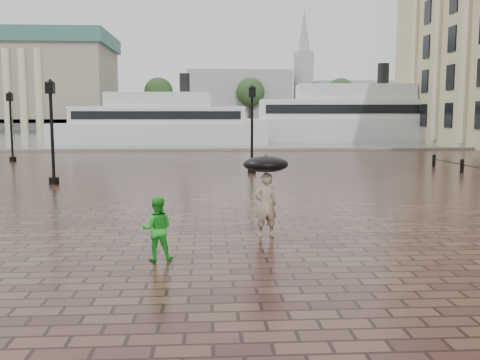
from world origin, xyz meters
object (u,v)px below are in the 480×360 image
object	(u,v)px
ferry_near	(160,123)
ferry_far	(354,118)
adult_pedestrian	(265,205)
child_pedestrian	(157,229)
street_lamps	(100,128)

from	to	relation	value
ferry_near	ferry_far	distance (m)	22.40
adult_pedestrian	ferry_far	distance (m)	50.68
child_pedestrian	ferry_near	distance (m)	45.33
child_pedestrian	ferry_near	xyz separation A→B (m)	(-3.91, 45.13, 1.52)
child_pedestrian	ferry_far	xyz separation A→B (m)	(17.90, 50.19, 2.01)
street_lamps	ferry_near	world-z (taller)	ferry_near
child_pedestrian	ferry_far	distance (m)	53.33
child_pedestrian	ferry_far	size ratio (longest dim) A/B	0.05
ferry_far	ferry_near	bearing A→B (deg)	-163.29
adult_pedestrian	ferry_near	size ratio (longest dim) A/B	0.07
adult_pedestrian	ferry_near	xyz separation A→B (m)	(-6.36, 43.17, 1.38)
adult_pedestrian	ferry_near	world-z (taller)	ferry_near
adult_pedestrian	child_pedestrian	size ratio (longest dim) A/B	1.21
street_lamps	ferry_far	bearing A→B (deg)	54.93
adult_pedestrian	ferry_far	size ratio (longest dim) A/B	0.06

